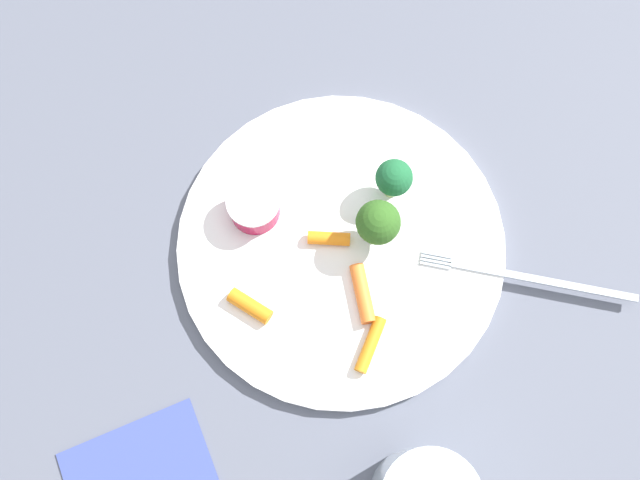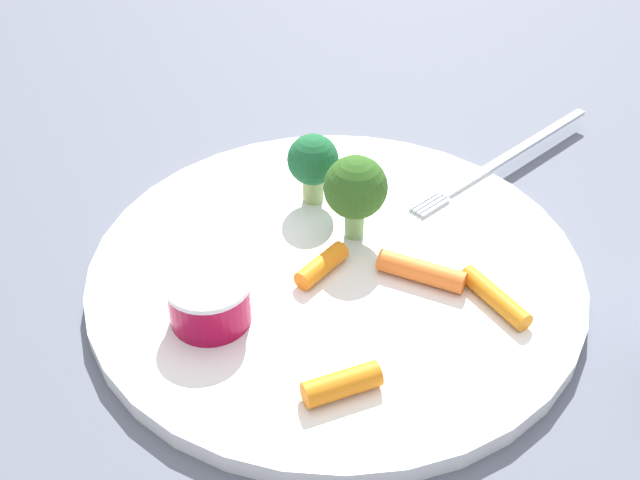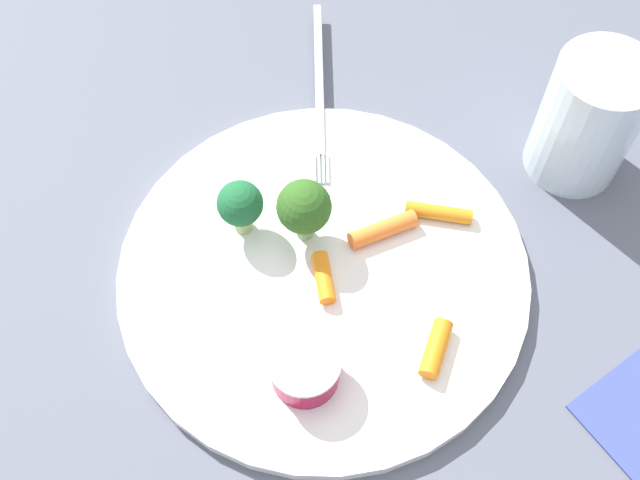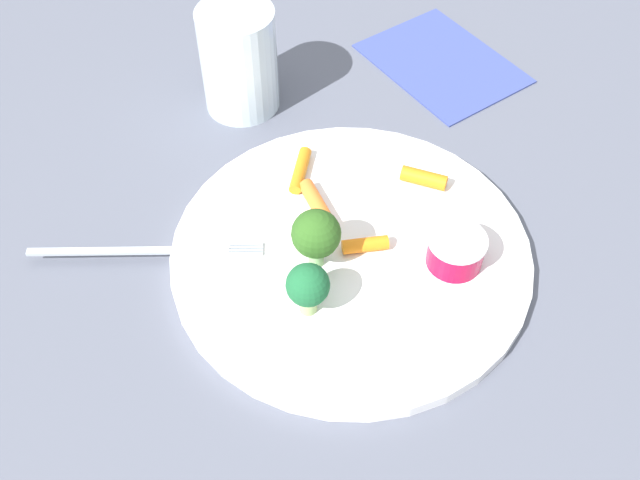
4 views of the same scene
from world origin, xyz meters
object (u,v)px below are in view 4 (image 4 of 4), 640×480
carrot_stick_1 (300,170)px  fork (149,251)px  broccoli_floret_1 (308,286)px  plate (351,254)px  carrot_stick_2 (317,205)px  drinking_glass (239,60)px  broccoli_floret_0 (316,235)px  napkin (442,63)px  sauce_cup (456,250)px  carrot_stick_3 (426,179)px  carrot_stick_0 (365,245)px

carrot_stick_1 → fork: size_ratio=0.33×
broccoli_floret_1 → plate: bearing=100.9°
broccoli_floret_1 → carrot_stick_1: 0.15m
carrot_stick_2 → fork: carrot_stick_2 is taller
drinking_glass → broccoli_floret_0: bearing=-29.4°
carrot_stick_2 → fork: size_ratio=0.35×
broccoli_floret_0 → broccoli_floret_1: size_ratio=1.16×
fork → napkin: (0.03, 0.38, -0.01)m
plate → sauce_cup: size_ratio=6.26×
carrot_stick_1 → fork: (-0.03, -0.15, -0.00)m
broccoli_floret_1 → drinking_glass: size_ratio=0.46×
broccoli_floret_0 → broccoli_floret_1: 0.05m
broccoli_floret_0 → broccoli_floret_1: (0.03, -0.04, -0.01)m
carrot_stick_1 → carrot_stick_3: carrot_stick_3 is taller
drinking_glass → napkin: size_ratio=0.66×
broccoli_floret_0 → napkin: broccoli_floret_0 is taller
carrot_stick_1 → fork: bearing=-102.9°
sauce_cup → carrot_stick_2: sauce_cup is taller
plate → broccoli_floret_0: broccoli_floret_0 is taller
carrot_stick_3 → carrot_stick_1: bearing=-145.0°
sauce_cup → carrot_stick_1: 0.16m
sauce_cup → carrot_stick_3: size_ratio=1.17×
plate → broccoli_floret_1: 0.08m
carrot_stick_2 → carrot_stick_3: size_ratio=1.29×
plate → sauce_cup: (0.07, 0.05, 0.02)m
fork → napkin: fork is taller
sauce_cup → carrot_stick_1: bearing=-176.8°
carrot_stick_0 → broccoli_floret_1: bearing=-86.6°
drinking_glass → carrot_stick_0: bearing=-18.7°
fork → drinking_glass: size_ratio=1.42×
carrot_stick_3 → fork: bearing=-120.6°
fork → broccoli_floret_0: bearing=36.7°
broccoli_floret_0 → carrot_stick_3: size_ratio=1.39×
carrot_stick_1 → carrot_stick_3: 0.11m
sauce_cup → carrot_stick_3: bearing=141.4°
fork → plate: bearing=42.2°
plate → carrot_stick_1: size_ratio=5.99×
broccoli_floret_1 → napkin: (-0.11, 0.34, -0.04)m
napkin → carrot_stick_0: bearing=-68.2°
sauce_cup → fork: 0.25m
broccoli_floret_0 → drinking_glass: (-0.20, 0.11, 0.01)m
sauce_cup → drinking_glass: (-0.28, 0.04, 0.03)m
carrot_stick_0 → fork: carrot_stick_0 is taller
broccoli_floret_1 → carrot_stick_2: bearing=127.5°
carrot_stick_1 → carrot_stick_0: bearing=-16.3°
broccoli_floret_0 → fork: size_ratio=0.37×
carrot_stick_2 → fork: (-0.07, -0.13, -0.01)m
sauce_cup → napkin: (-0.17, 0.22, -0.02)m
broccoli_floret_0 → carrot_stick_0: (0.02, 0.04, -0.03)m
plate → carrot_stick_0: (0.01, 0.01, 0.01)m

